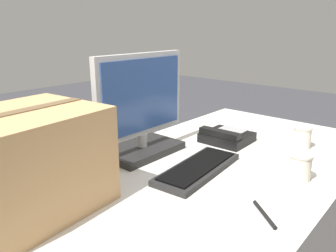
{
  "coord_description": "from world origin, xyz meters",
  "views": [
    {
      "loc": [
        -0.95,
        -0.66,
        1.27
      ],
      "look_at": [
        -0.03,
        0.15,
        0.89
      ],
      "focal_mm": 35.0,
      "sensor_mm": 36.0,
      "label": 1
    }
  ],
  "objects_px": {
    "paper_cup_left": "(300,167)",
    "paper_cup_right": "(302,137)",
    "monitor": "(142,112)",
    "pen_marker": "(264,214)",
    "keyboard": "(197,168)",
    "cardboard_box": "(25,162)",
    "desk_phone": "(226,137)",
    "sticky_note_pad": "(336,165)"
  },
  "relations": [
    {
      "from": "desk_phone",
      "to": "paper_cup_left",
      "type": "relative_size",
      "value": 2.17
    },
    {
      "from": "paper_cup_left",
      "to": "paper_cup_right",
      "type": "height_order",
      "value": "paper_cup_right"
    },
    {
      "from": "pen_marker",
      "to": "sticky_note_pad",
      "type": "bearing_deg",
      "value": 124.63
    },
    {
      "from": "monitor",
      "to": "pen_marker",
      "type": "bearing_deg",
      "value": -100.79
    },
    {
      "from": "keyboard",
      "to": "cardboard_box",
      "type": "distance_m",
      "value": 0.6
    },
    {
      "from": "monitor",
      "to": "paper_cup_right",
      "type": "relative_size",
      "value": 4.67
    },
    {
      "from": "pen_marker",
      "to": "paper_cup_left",
      "type": "bearing_deg",
      "value": 132.74
    },
    {
      "from": "desk_phone",
      "to": "sticky_note_pad",
      "type": "height_order",
      "value": "desk_phone"
    },
    {
      "from": "desk_phone",
      "to": "paper_cup_right",
      "type": "xyz_separation_m",
      "value": [
        0.16,
        -0.29,
        0.02
      ]
    },
    {
      "from": "cardboard_box",
      "to": "sticky_note_pad",
      "type": "height_order",
      "value": "cardboard_box"
    },
    {
      "from": "paper_cup_right",
      "to": "cardboard_box",
      "type": "bearing_deg",
      "value": 158.2
    },
    {
      "from": "desk_phone",
      "to": "sticky_note_pad",
      "type": "bearing_deg",
      "value": -85.82
    },
    {
      "from": "cardboard_box",
      "to": "desk_phone",
      "type": "bearing_deg",
      "value": -8.09
    },
    {
      "from": "desk_phone",
      "to": "cardboard_box",
      "type": "height_order",
      "value": "cardboard_box"
    },
    {
      "from": "keyboard",
      "to": "cardboard_box",
      "type": "height_order",
      "value": "cardboard_box"
    },
    {
      "from": "monitor",
      "to": "desk_phone",
      "type": "bearing_deg",
      "value": -28.76
    },
    {
      "from": "paper_cup_left",
      "to": "pen_marker",
      "type": "height_order",
      "value": "paper_cup_left"
    },
    {
      "from": "keyboard",
      "to": "paper_cup_left",
      "type": "xyz_separation_m",
      "value": [
        0.18,
        -0.31,
        0.04
      ]
    },
    {
      "from": "cardboard_box",
      "to": "pen_marker",
      "type": "distance_m",
      "value": 0.7
    },
    {
      "from": "keyboard",
      "to": "monitor",
      "type": "bearing_deg",
      "value": 85.16
    },
    {
      "from": "desk_phone",
      "to": "pen_marker",
      "type": "xyz_separation_m",
      "value": [
        -0.48,
        -0.42,
        -0.02
      ]
    },
    {
      "from": "monitor",
      "to": "sticky_note_pad",
      "type": "xyz_separation_m",
      "value": [
        0.4,
        -0.67,
        -0.18
      ]
    },
    {
      "from": "monitor",
      "to": "paper_cup_right",
      "type": "bearing_deg",
      "value": -43.56
    },
    {
      "from": "sticky_note_pad",
      "to": "desk_phone",
      "type": "bearing_deg",
      "value": 95.44
    },
    {
      "from": "pen_marker",
      "to": "sticky_note_pad",
      "type": "height_order",
      "value": "pen_marker"
    },
    {
      "from": "cardboard_box",
      "to": "sticky_note_pad",
      "type": "distance_m",
      "value": 1.12
    },
    {
      "from": "monitor",
      "to": "cardboard_box",
      "type": "relative_size",
      "value": 1.05
    },
    {
      "from": "monitor",
      "to": "sticky_note_pad",
      "type": "height_order",
      "value": "monitor"
    },
    {
      "from": "desk_phone",
      "to": "paper_cup_right",
      "type": "distance_m",
      "value": 0.33
    },
    {
      "from": "pen_marker",
      "to": "monitor",
      "type": "bearing_deg",
      "value": -150.34
    },
    {
      "from": "desk_phone",
      "to": "cardboard_box",
      "type": "distance_m",
      "value": 0.91
    },
    {
      "from": "keyboard",
      "to": "pen_marker",
      "type": "xyz_separation_m",
      "value": [
        -0.12,
        -0.32,
        -0.01
      ]
    },
    {
      "from": "monitor",
      "to": "paper_cup_right",
      "type": "distance_m",
      "value": 0.72
    },
    {
      "from": "paper_cup_right",
      "to": "sticky_note_pad",
      "type": "xyz_separation_m",
      "value": [
        -0.11,
        -0.18,
        -0.05
      ]
    },
    {
      "from": "desk_phone",
      "to": "paper_cup_left",
      "type": "bearing_deg",
      "value": -114.43
    },
    {
      "from": "paper_cup_right",
      "to": "sticky_note_pad",
      "type": "bearing_deg",
      "value": -122.63
    },
    {
      "from": "paper_cup_left",
      "to": "sticky_note_pad",
      "type": "height_order",
      "value": "paper_cup_left"
    },
    {
      "from": "keyboard",
      "to": "desk_phone",
      "type": "distance_m",
      "value": 0.37
    },
    {
      "from": "paper_cup_right",
      "to": "paper_cup_left",
      "type": "bearing_deg",
      "value": -161.46
    },
    {
      "from": "paper_cup_right",
      "to": "sticky_note_pad",
      "type": "relative_size",
      "value": 1.04
    },
    {
      "from": "paper_cup_left",
      "to": "sticky_note_pad",
      "type": "distance_m",
      "value": 0.23
    },
    {
      "from": "paper_cup_left",
      "to": "paper_cup_right",
      "type": "bearing_deg",
      "value": 18.54
    }
  ]
}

